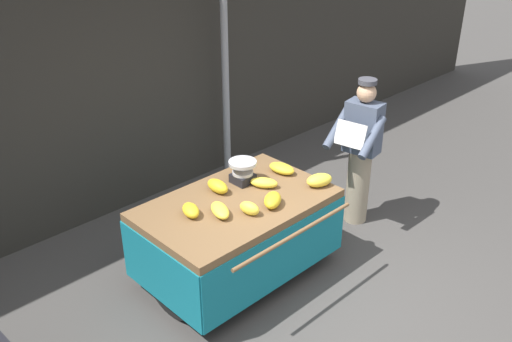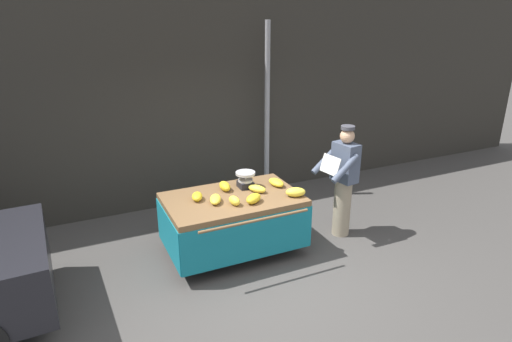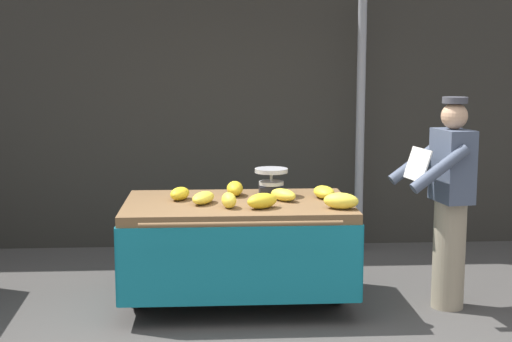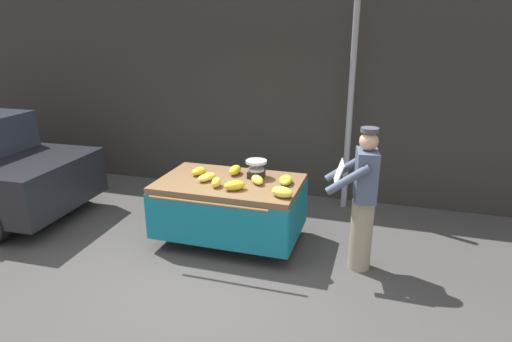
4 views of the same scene
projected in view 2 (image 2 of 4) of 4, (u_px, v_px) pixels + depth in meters
The scene contains 14 objects.
ground_plane at pixel (265, 284), 5.53m from camera, with size 60.00×60.00×0.00m, color #423F3D.
back_wall at pixel (190, 100), 7.42m from camera, with size 16.00×0.24×3.63m, color #2D2B26.
street_pole at pixel (267, 113), 7.65m from camera, with size 0.09×0.09×3.11m, color gray.
banana_cart at pixel (233, 211), 6.03m from camera, with size 1.85×1.35×0.86m.
weighing_scale at pixel (245, 180), 6.23m from camera, with size 0.28×0.28×0.24m.
banana_bunch_0 at pixel (257, 189), 6.10m from camera, with size 0.13×0.28×0.10m, color yellow.
banana_bunch_1 at pixel (215, 199), 5.76m from camera, with size 0.14×0.29×0.10m, color yellow.
banana_bunch_2 at pixel (276, 182), 6.31m from camera, with size 0.16×0.29×0.10m, color yellow.
banana_bunch_3 at pixel (197, 196), 5.84m from camera, with size 0.14×0.24×0.11m, color gold.
banana_bunch_4 at pixel (296, 192), 5.95m from camera, with size 0.17×0.27×0.13m, color yellow.
banana_bunch_5 at pixel (234, 201), 5.69m from camera, with size 0.11×0.20×0.12m, color yellow.
banana_bunch_6 at pixel (225, 186), 6.15m from camera, with size 0.14×0.26×0.12m, color gold.
banana_bunch_7 at pixel (254, 198), 5.76m from camera, with size 0.15×0.26×0.12m, color gold.
vendor_person at pixel (343, 181), 6.47m from camera, with size 0.63×0.58×1.71m.
Camera 2 is at (-2.08, -4.20, 3.27)m, focal length 30.69 mm.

